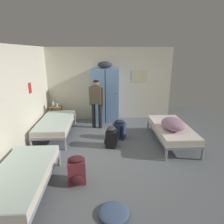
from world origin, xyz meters
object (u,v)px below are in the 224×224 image
locker_bank (105,94)px  water_bottle (53,104)px  bed_left_rear (56,123)px  bed_right (171,129)px  shelf_unit (56,113)px  person_traveler (97,100)px  backpack_navy (120,130)px  backpack_maroon (77,171)px  bed_left_front (21,177)px  backpack_black (111,137)px  bedding_heap (173,124)px  lotion_bottle (57,105)px  clothes_pile_denim (114,212)px

locker_bank → water_bottle: locker_bank is taller
bed_left_rear → water_bottle: water_bottle is taller
bed_right → bed_left_rear: bearing=168.8°
shelf_unit → bed_left_rear: shelf_unit is taller
locker_bank → person_traveler: size_ratio=1.33×
shelf_unit → bed_left_rear: size_ratio=0.30×
backpack_navy → backpack_maroon: 2.18m
bed_right → backpack_navy: bearing=165.7°
bed_left_rear → locker_bank: bearing=39.3°
bed_left_front → shelf_unit: bearing=93.9°
backpack_black → locker_bank: bearing=93.3°
locker_bank → bedding_heap: bearing=-51.2°
locker_bank → water_bottle: (-1.80, -0.03, -0.31)m
shelf_unit → bed_left_rear: bearing=-77.7°
lotion_bottle → clothes_pile_denim: 4.52m
lotion_bottle → backpack_navy: lotion_bottle is taller
bed_left_front → bedding_heap: (3.14, 1.67, 0.25)m
bed_right → backpack_maroon: backpack_maroon is taller
bed_right → backpack_black: size_ratio=3.45×
backpack_navy → clothes_pile_denim: bearing=-96.6°
water_bottle → backpack_black: size_ratio=0.36×
lotion_bottle → water_bottle: bearing=158.2°
bed_right → shelf_unit: bearing=152.7°
bed_right → clothes_pile_denim: 2.95m
backpack_navy → bedding_heap: bearing=-24.8°
shelf_unit → clothes_pile_denim: bearing=-67.0°
shelf_unit → person_traveler: person_traveler is taller
person_traveler → backpack_maroon: size_ratio=2.82×
person_traveler → bed_right: bearing=-30.7°
water_bottle → lotion_bottle: water_bottle is taller
locker_bank → lotion_bottle: 1.68m
shelf_unit → bed_right: size_ratio=0.30×
locker_bank → backpack_navy: 1.69m
shelf_unit → bed_left_front: (0.25, -3.70, 0.04)m
bedding_heap → lotion_bottle: size_ratio=4.83×
water_bottle → bed_left_rear: bearing=-74.2°
bed_left_rear → person_traveler: person_traveler is taller
lotion_bottle → clothes_pile_denim: (1.71, -4.15, -0.60)m
water_bottle → backpack_black: water_bottle is taller
locker_bank → bed_left_rear: 1.98m
backpack_maroon → person_traveler: bearing=83.8°
bed_right → clothes_pile_denim: size_ratio=3.95×
lotion_bottle → backpack_black: 2.62m
person_traveler → bedding_heap: bearing=-36.6°
lotion_bottle → backpack_black: bearing=-47.1°
bed_left_rear → backpack_black: backpack_black is taller
bed_right → lotion_bottle: (-3.39, 1.74, 0.26)m
shelf_unit → bed_left_front: 3.71m
backpack_black → lotion_bottle: bearing=132.9°
backpack_black → clothes_pile_denim: size_ratio=1.14×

